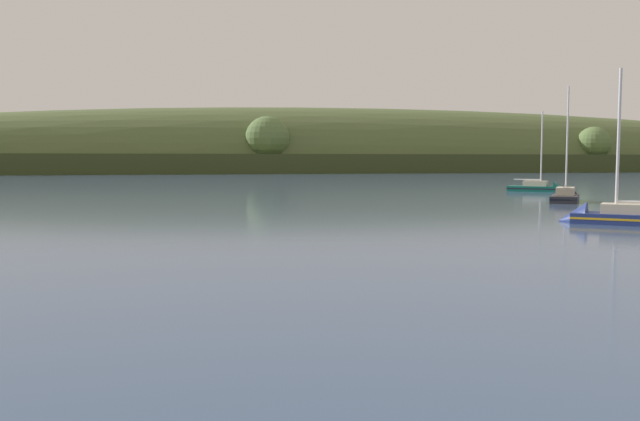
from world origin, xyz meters
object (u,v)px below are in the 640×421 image
at_px(sailboat_near_mooring, 566,198).
at_px(sailboat_outer_reach, 613,221).
at_px(mooring_buoy_foreground, 613,214).
at_px(sailboat_far_left, 541,190).

distance_m(sailboat_near_mooring, sailboat_outer_reach, 24.12).
height_order(sailboat_outer_reach, mooring_buoy_foreground, sailboat_outer_reach).
distance_m(sailboat_outer_reach, mooring_buoy_foreground, 8.13).
relative_size(sailboat_outer_reach, mooring_buoy_foreground, 16.29).
distance_m(sailboat_near_mooring, sailboat_far_left, 20.39).
height_order(sailboat_near_mooring, sailboat_outer_reach, sailboat_near_mooring).
distance_m(sailboat_near_mooring, mooring_buoy_foreground, 16.20).
xyz_separation_m(sailboat_far_left, sailboat_outer_reach, (-19.59, -39.97, -0.05)).
distance_m(sailboat_far_left, sailboat_outer_reach, 44.51).
xyz_separation_m(sailboat_outer_reach, mooring_buoy_foreground, (4.90, 6.48, -0.20)).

